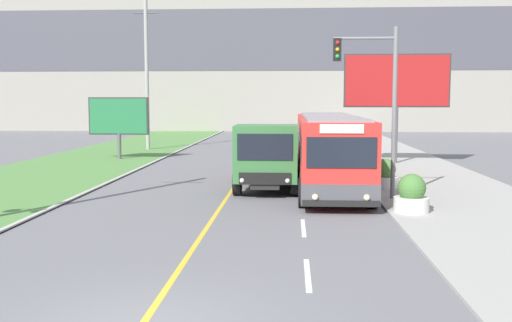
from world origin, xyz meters
The scene contains 13 objects.
lane_marking_centre centered at (0.35, 1.88, 0.00)m, with size 2.88×140.00×0.01m.
apartment_block_background centered at (0.00, 64.01, 9.97)m, with size 80.00×8.04×19.94m.
city_bus centered at (3.96, 16.01, 1.52)m, with size 2.64×12.71×2.99m.
dump_truck centered at (1.43, 14.66, 1.31)m, with size 2.49×6.80×2.67m.
car_distant centered at (4.09, 31.10, 0.69)m, with size 1.80×4.30×1.45m.
utility_pole_far centered at (-8.12, 34.20, 5.65)m, with size 1.80×0.28×11.19m.
traffic_light_mast centered at (5.44, 12.68, 3.94)m, with size 2.28×0.32×6.21m.
billboard_large centered at (8.26, 25.09, 4.56)m, with size 5.88×0.24×6.19m.
billboard_small centered at (-8.16, 26.99, 2.56)m, with size 3.67×0.24×3.80m.
planter_round_near centered at (6.21, 10.00, 0.61)m, with size 1.12×1.12×1.23m.
planter_round_second centered at (6.20, 15.45, 0.59)m, with size 1.11×1.11×1.18m.
planter_round_third centered at (6.21, 20.91, 0.60)m, with size 1.09×1.09×1.19m.
planter_round_far centered at (6.20, 26.36, 0.60)m, with size 1.09×1.09×1.20m.
Camera 1 is at (2.40, -9.01, 3.63)m, focal length 42.00 mm.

